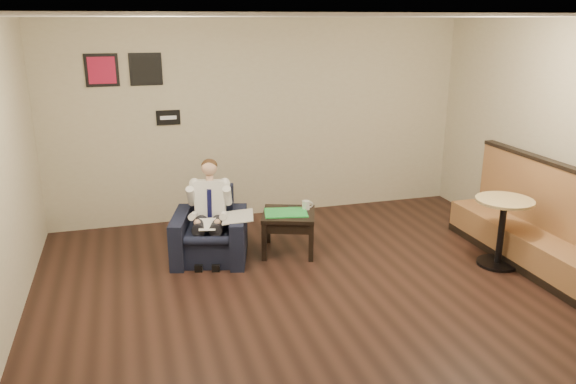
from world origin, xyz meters
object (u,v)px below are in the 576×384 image
object	(u,v)px
green_folder	(286,213)
armchair	(210,226)
cafe_table	(501,232)
coffee_mug	(306,205)
seated_man	(208,217)
smartphone	(294,207)
side_table	(289,232)
banquette	(528,213)

from	to	relation	value
green_folder	armchair	bearing A→B (deg)	174.71
green_folder	cafe_table	distance (m)	2.54
armchair	coffee_mug	xyz separation A→B (m)	(1.20, -0.01, 0.16)
cafe_table	seated_man	bearing A→B (deg)	162.33
smartphone	cafe_table	world-z (taller)	cafe_table
armchair	side_table	distance (m)	0.98
side_table	smartphone	bearing A→B (deg)	53.37
side_table	coffee_mug	bearing A→B (deg)	14.41
smartphone	banquette	world-z (taller)	banquette
armchair	banquette	distance (m)	3.76
banquette	cafe_table	bearing A→B (deg)	-175.79
armchair	coffee_mug	bearing A→B (deg)	14.29
seated_man	armchair	bearing A→B (deg)	90.00
smartphone	seated_man	bearing A→B (deg)	-141.34
green_folder	banquette	bearing A→B (deg)	-21.10
seated_man	green_folder	distance (m)	0.95
side_table	cafe_table	world-z (taller)	cafe_table
banquette	side_table	bearing A→B (deg)	158.41
seated_man	side_table	xyz separation A→B (m)	(0.99, 0.03, -0.31)
green_folder	side_table	bearing A→B (deg)	14.41
seated_man	green_folder	size ratio (longest dim) A/B	2.20
green_folder	smartphone	world-z (taller)	green_folder
armchair	side_table	bearing A→B (deg)	10.48
green_folder	coffee_mug	world-z (taller)	coffee_mug
side_table	green_folder	bearing A→B (deg)	-165.59
green_folder	smartphone	distance (m)	0.23
armchair	smartphone	bearing A→B (deg)	19.11
seated_man	cafe_table	bearing A→B (deg)	-2.73
coffee_mug	smartphone	distance (m)	0.16
coffee_mug	seated_man	bearing A→B (deg)	-175.80
green_folder	banquette	xyz separation A→B (m)	(2.67, -1.03, 0.08)
green_folder	coffee_mug	size ratio (longest dim) A/B	4.74
smartphone	cafe_table	bearing A→B (deg)	-0.31
armchair	cafe_table	xyz separation A→B (m)	(3.23, -1.14, -0.01)
green_folder	smartphone	xyz separation A→B (m)	(0.15, 0.16, -0.00)
side_table	smartphone	world-z (taller)	smartphone
smartphone	banquette	xyz separation A→B (m)	(2.51, -1.19, 0.08)
side_table	banquette	distance (m)	2.84
seated_man	coffee_mug	world-z (taller)	seated_man
banquette	cafe_table	world-z (taller)	banquette
seated_man	smartphone	size ratio (longest dim) A/B	7.07
side_table	banquette	xyz separation A→B (m)	(2.63, -1.04, 0.34)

